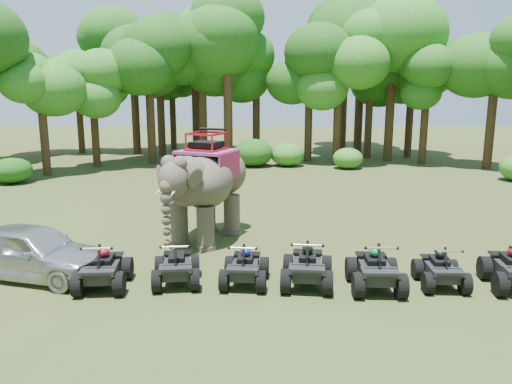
# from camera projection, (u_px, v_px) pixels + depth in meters

# --- Properties ---
(ground) EXTENTS (110.00, 110.00, 0.00)m
(ground) POSITION_uv_depth(u_px,v_px,m) (256.00, 261.00, 15.26)
(ground) COLOR #47381E
(ground) RESTS_ON ground
(elephant) EXTENTS (3.66, 4.96, 3.81)m
(elephant) POSITION_uv_depth(u_px,v_px,m) (206.00, 186.00, 17.03)
(elephant) COLOR #4A4035
(elephant) RESTS_ON ground
(parked_car) EXTENTS (4.75, 2.91, 1.51)m
(parked_car) POSITION_uv_depth(u_px,v_px,m) (32.00, 251.00, 13.81)
(parked_car) COLOR #BABCC2
(parked_car) RESTS_ON ground
(atv_0) EXTENTS (1.39, 1.83, 1.29)m
(atv_0) POSITION_uv_depth(u_px,v_px,m) (103.00, 264.00, 13.11)
(atv_0) COLOR black
(atv_0) RESTS_ON ground
(atv_1) EXTENTS (1.41, 1.81, 1.25)m
(atv_1) POSITION_uv_depth(u_px,v_px,m) (176.00, 261.00, 13.38)
(atv_1) COLOR black
(atv_1) RESTS_ON ground
(atv_2) EXTENTS (1.33, 1.74, 1.22)m
(atv_2) POSITION_uv_depth(u_px,v_px,m) (245.00, 262.00, 13.33)
(atv_2) COLOR black
(atv_2) RESTS_ON ground
(atv_3) EXTENTS (1.53, 1.96, 1.35)m
(atv_3) POSITION_uv_depth(u_px,v_px,m) (307.00, 261.00, 13.23)
(atv_3) COLOR black
(atv_3) RESTS_ON ground
(atv_4) EXTENTS (1.40, 1.87, 1.36)m
(atv_4) POSITION_uv_depth(u_px,v_px,m) (376.00, 264.00, 13.00)
(atv_4) COLOR black
(atv_4) RESTS_ON ground
(atv_5) EXTENTS (1.23, 1.64, 1.18)m
(atv_5) POSITION_uv_depth(u_px,v_px,m) (441.00, 265.00, 13.20)
(atv_5) COLOR black
(atv_5) RESTS_ON ground
(tree_0) EXTENTS (6.02, 6.02, 8.60)m
(tree_0) POSITION_uv_depth(u_px,v_px,m) (256.00, 100.00, 37.89)
(tree_0) COLOR #195114
(tree_0) RESTS_ON ground
(tree_1) EXTENTS (5.63, 5.63, 8.05)m
(tree_1) POSITION_uv_depth(u_px,v_px,m) (309.00, 105.00, 35.35)
(tree_1) COLOR #195114
(tree_1) RESTS_ON ground
(tree_2) EXTENTS (5.69, 5.69, 8.12)m
(tree_2) POSITION_uv_depth(u_px,v_px,m) (369.00, 103.00, 36.85)
(tree_2) COLOR #195114
(tree_2) RESTS_ON ground
(tree_3) EXTENTS (5.17, 5.17, 7.39)m
(tree_3) POSITION_uv_depth(u_px,v_px,m) (425.00, 110.00, 34.05)
(tree_3) COLOR #195114
(tree_3) RESTS_ON ground
(tree_4) EXTENTS (6.26, 6.26, 8.94)m
(tree_4) POSITION_uv_depth(u_px,v_px,m) (493.00, 99.00, 31.82)
(tree_4) COLOR #195114
(tree_4) RESTS_ON ground
(tree_29) EXTENTS (4.58, 4.58, 6.54)m
(tree_29) POSITION_uv_depth(u_px,v_px,m) (43.00, 121.00, 29.58)
(tree_29) COLOR #195114
(tree_29) RESTS_ON ground
(tree_30) EXTENTS (4.76, 4.76, 6.80)m
(tree_30) POSITION_uv_depth(u_px,v_px,m) (94.00, 116.00, 32.84)
(tree_30) COLOR #195114
(tree_30) RESTS_ON ground
(tree_31) EXTENTS (6.51, 6.51, 9.30)m
(tree_31) POSITION_uv_depth(u_px,v_px,m) (150.00, 96.00, 34.13)
(tree_31) COLOR #195114
(tree_31) RESTS_ON ground
(tree_32) EXTENTS (6.30, 6.30, 9.00)m
(tree_32) POSITION_uv_depth(u_px,v_px,m) (203.00, 98.00, 35.97)
(tree_32) COLOR #195114
(tree_32) RESTS_ON ground
(tree_33) EXTENTS (7.45, 7.45, 10.64)m
(tree_33) POSITION_uv_depth(u_px,v_px,m) (228.00, 86.00, 34.36)
(tree_33) COLOR #195114
(tree_33) RESTS_ON ground
(tree_34) EXTENTS (5.29, 5.29, 7.55)m
(tree_34) POSITION_uv_depth(u_px,v_px,m) (337.00, 109.00, 34.17)
(tree_34) COLOR #195114
(tree_34) RESTS_ON ground
(tree_35) EXTENTS (5.77, 5.77, 8.24)m
(tree_35) POSITION_uv_depth(u_px,v_px,m) (410.00, 102.00, 37.40)
(tree_35) COLOR #195114
(tree_35) RESTS_ON ground
(tree_37) EXTENTS (5.20, 5.20, 7.43)m
(tree_37) POSITION_uv_depth(u_px,v_px,m) (173.00, 106.00, 42.53)
(tree_37) COLOR #195114
(tree_37) RESTS_ON ground
(tree_38) EXTENTS (7.64, 7.64, 10.91)m
(tree_38) POSITION_uv_depth(u_px,v_px,m) (360.00, 84.00, 38.05)
(tree_38) COLOR #195114
(tree_38) RESTS_ON ground
(tree_39) EXTENTS (4.93, 4.93, 7.05)m
(tree_39) POSITION_uv_depth(u_px,v_px,m) (79.00, 109.00, 39.93)
(tree_39) COLOR #195114
(tree_39) RESTS_ON ground
(tree_40) EXTENTS (5.24, 5.24, 7.49)m
(tree_40) POSITION_uv_depth(u_px,v_px,m) (43.00, 107.00, 38.43)
(tree_40) COLOR #195114
(tree_40) RESTS_ON ground
(tree_41) EXTENTS (7.15, 7.15, 10.21)m
(tree_41) POSITION_uv_depth(u_px,v_px,m) (134.00, 89.00, 39.19)
(tree_41) COLOR #195114
(tree_41) RESTS_ON ground
(tree_42) EXTENTS (7.54, 7.54, 10.77)m
(tree_42) POSITION_uv_depth(u_px,v_px,m) (391.00, 85.00, 35.24)
(tree_42) COLOR #195114
(tree_42) RESTS_ON ground
(tree_43) EXTENTS (7.45, 7.45, 10.64)m
(tree_43) POSITION_uv_depth(u_px,v_px,m) (344.00, 86.00, 42.79)
(tree_43) COLOR #195114
(tree_43) RESTS_ON ground
(tree_44) EXTENTS (7.60, 7.60, 10.85)m
(tree_44) POSITION_uv_depth(u_px,v_px,m) (195.00, 85.00, 38.75)
(tree_44) COLOR #195114
(tree_44) RESTS_ON ground
(tree_45) EXTENTS (6.39, 6.39, 9.13)m
(tree_45) POSITION_uv_depth(u_px,v_px,m) (160.00, 96.00, 37.75)
(tree_45) COLOR #195114
(tree_45) RESTS_ON ground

